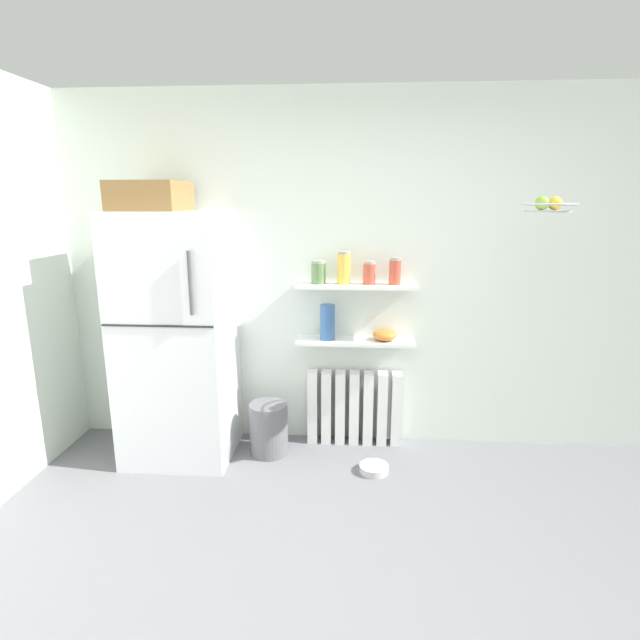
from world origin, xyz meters
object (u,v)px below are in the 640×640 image
at_px(storage_jar_0, 318,272).
at_px(trash_bin, 269,428).
at_px(storage_jar_1, 344,268).
at_px(storage_jar_2, 369,273).
at_px(refrigerator, 176,332).
at_px(shelf_bowl, 385,335).
at_px(storage_jar_3, 395,271).
at_px(pet_food_bowl, 374,468).
at_px(hanging_fruit_basket, 548,205).
at_px(vase, 327,322).
at_px(radiator, 354,408).

height_order(storage_jar_0, trash_bin, storage_jar_0).
distance_m(storage_jar_1, trash_bin, 1.30).
distance_m(storage_jar_1, storage_jar_2, 0.18).
bearing_deg(trash_bin, storage_jar_1, 18.87).
bearing_deg(refrigerator, storage_jar_1, 10.40).
height_order(refrigerator, shelf_bowl, refrigerator).
height_order(refrigerator, storage_jar_3, refrigerator).
bearing_deg(refrigerator, pet_food_bowl, -7.57).
relative_size(shelf_bowl, hanging_fruit_basket, 0.55).
bearing_deg(storage_jar_3, hanging_fruit_basket, -27.78).
bearing_deg(shelf_bowl, refrigerator, -171.71).
relative_size(storage_jar_2, shelf_bowl, 0.93).
height_order(storage_jar_0, hanging_fruit_basket, hanging_fruit_basket).
bearing_deg(refrigerator, vase, 11.50).
height_order(radiator, storage_jar_2, storage_jar_2).
bearing_deg(refrigerator, radiator, 10.98).
distance_m(refrigerator, shelf_bowl, 1.50).
bearing_deg(pet_food_bowl, radiator, 108.21).
bearing_deg(storage_jar_0, pet_food_bowl, -44.21).
xyz_separation_m(vase, pet_food_bowl, (0.35, -0.40, -0.94)).
height_order(storage_jar_1, trash_bin, storage_jar_1).
bearing_deg(refrigerator, storage_jar_2, 9.03).
bearing_deg(trash_bin, shelf_bowl, 12.30).
height_order(vase, shelf_bowl, vase).
distance_m(refrigerator, storage_jar_1, 1.27).
bearing_deg(radiator, vase, -171.71).
relative_size(refrigerator, storage_jar_0, 11.81).
distance_m(shelf_bowl, trash_bin, 1.10).
distance_m(refrigerator, storage_jar_3, 1.61).
height_order(storage_jar_1, storage_jar_3, storage_jar_1).
relative_size(storage_jar_3, vase, 0.74).
relative_size(storage_jar_1, storage_jar_2, 1.42).
distance_m(storage_jar_0, storage_jar_1, 0.18).
relative_size(refrigerator, trash_bin, 5.05).
height_order(storage_jar_3, vase, storage_jar_3).
height_order(radiator, storage_jar_1, storage_jar_1).
bearing_deg(trash_bin, storage_jar_2, 14.33).
height_order(radiator, storage_jar_0, storage_jar_0).
bearing_deg(refrigerator, shelf_bowl, 8.29).
bearing_deg(storage_jar_1, vase, 180.00).
relative_size(storage_jar_0, pet_food_bowl, 0.82).
distance_m(radiator, storage_jar_1, 1.08).
relative_size(storage_jar_2, storage_jar_3, 0.86).
distance_m(storage_jar_2, pet_food_bowl, 1.37).
bearing_deg(pet_food_bowl, trash_bin, 164.07).
height_order(storage_jar_0, pet_food_bowl, storage_jar_0).
distance_m(storage_jar_2, vase, 0.47).
relative_size(trash_bin, pet_food_bowl, 1.91).
relative_size(radiator, shelf_bowl, 4.01).
distance_m(vase, pet_food_bowl, 1.08).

